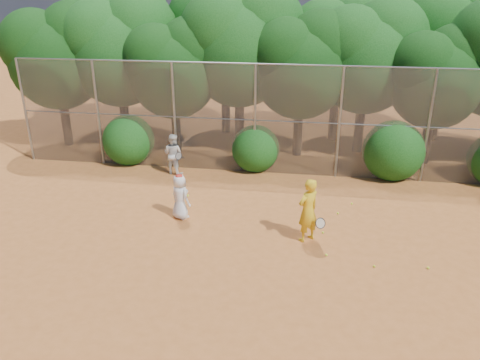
# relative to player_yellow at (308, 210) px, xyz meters

# --- Properties ---
(ground) EXTENTS (80.00, 80.00, 0.00)m
(ground) POSITION_rel_player_yellow_xyz_m (-1.06, -1.14, -0.91)
(ground) COLOR #A75A25
(ground) RESTS_ON ground
(fence_back) EXTENTS (20.05, 0.09, 4.03)m
(fence_back) POSITION_rel_player_yellow_xyz_m (-1.18, 4.86, 1.15)
(fence_back) COLOR gray
(fence_back) RESTS_ON ground
(tree_0) EXTENTS (4.38, 3.81, 6.00)m
(tree_0) POSITION_rel_player_yellow_xyz_m (-10.51, 6.90, 3.03)
(tree_0) COLOR black
(tree_0) RESTS_ON ground
(tree_1) EXTENTS (4.64, 4.03, 6.35)m
(tree_1) POSITION_rel_player_yellow_xyz_m (-8.00, 7.40, 3.26)
(tree_1) COLOR black
(tree_1) RESTS_ON ground
(tree_2) EXTENTS (3.99, 3.47, 5.47)m
(tree_2) POSITION_rel_player_yellow_xyz_m (-5.51, 6.70, 2.68)
(tree_2) COLOR black
(tree_2) RESTS_ON ground
(tree_3) EXTENTS (4.89, 4.26, 6.70)m
(tree_3) POSITION_rel_player_yellow_xyz_m (-3.00, 7.70, 3.49)
(tree_3) COLOR black
(tree_3) RESTS_ON ground
(tree_4) EXTENTS (4.19, 3.64, 5.73)m
(tree_4) POSITION_rel_player_yellow_xyz_m (-0.51, 7.10, 2.85)
(tree_4) COLOR black
(tree_4) RESTS_ON ground
(tree_5) EXTENTS (4.51, 3.92, 6.17)m
(tree_5) POSITION_rel_player_yellow_xyz_m (2.00, 7.90, 3.14)
(tree_5) COLOR black
(tree_5) RESTS_ON ground
(tree_6) EXTENTS (3.86, 3.36, 5.29)m
(tree_6) POSITION_rel_player_yellow_xyz_m (4.49, 6.89, 2.56)
(tree_6) COLOR black
(tree_6) RESTS_ON ground
(tree_9) EXTENTS (4.83, 4.20, 6.62)m
(tree_9) POSITION_rel_player_yellow_xyz_m (-9.00, 9.70, 3.43)
(tree_9) COLOR black
(tree_9) RESTS_ON ground
(tree_10) EXTENTS (5.15, 4.48, 7.06)m
(tree_10) POSITION_rel_player_yellow_xyz_m (-4.00, 9.91, 3.72)
(tree_10) COLOR black
(tree_10) RESTS_ON ground
(tree_11) EXTENTS (4.64, 4.03, 6.35)m
(tree_11) POSITION_rel_player_yellow_xyz_m (1.00, 9.50, 3.26)
(tree_11) COLOR black
(tree_11) RESTS_ON ground
(tree_12) EXTENTS (5.02, 4.37, 6.88)m
(tree_12) POSITION_rel_player_yellow_xyz_m (5.50, 10.10, 3.61)
(tree_12) COLOR black
(tree_12) RESTS_ON ground
(bush_0) EXTENTS (2.00, 2.00, 2.00)m
(bush_0) POSITION_rel_player_yellow_xyz_m (-7.06, 5.16, 0.09)
(bush_0) COLOR #114411
(bush_0) RESTS_ON ground
(bush_1) EXTENTS (1.80, 1.80, 1.80)m
(bush_1) POSITION_rel_player_yellow_xyz_m (-2.06, 5.16, -0.01)
(bush_1) COLOR #114411
(bush_1) RESTS_ON ground
(bush_2) EXTENTS (2.20, 2.20, 2.20)m
(bush_2) POSITION_rel_player_yellow_xyz_m (2.94, 5.16, 0.19)
(bush_2) COLOR #114411
(bush_2) RESTS_ON ground
(player_yellow) EXTENTS (0.91, 0.77, 1.81)m
(player_yellow) POSITION_rel_player_yellow_xyz_m (0.00, 0.00, 0.00)
(player_yellow) COLOR gold
(player_yellow) RESTS_ON ground
(player_teen) EXTENTS (0.81, 0.73, 1.42)m
(player_teen) POSITION_rel_player_yellow_xyz_m (-3.77, 0.77, -0.20)
(player_teen) COLOR silver
(player_teen) RESTS_ON ground
(player_white) EXTENTS (0.91, 0.82, 1.52)m
(player_white) POSITION_rel_player_yellow_xyz_m (-5.01, 4.26, -0.15)
(player_white) COLOR silver
(player_white) RESTS_ON ground
(ball_0) EXTENTS (0.07, 0.07, 0.07)m
(ball_0) POSITION_rel_player_yellow_xyz_m (1.71, -1.12, -0.87)
(ball_0) COLOR #D9ED2B
(ball_0) RESTS_ON ground
(ball_1) EXTENTS (0.07, 0.07, 0.07)m
(ball_1) POSITION_rel_player_yellow_xyz_m (0.93, 1.73, -0.87)
(ball_1) COLOR #D9ED2B
(ball_1) RESTS_ON ground
(ball_2) EXTENTS (0.07, 0.07, 0.07)m
(ball_2) POSITION_rel_player_yellow_xyz_m (0.54, -0.77, -0.87)
(ball_2) COLOR #D9ED2B
(ball_2) RESTS_ON ground
(ball_3) EXTENTS (0.07, 0.07, 0.07)m
(ball_3) POSITION_rel_player_yellow_xyz_m (3.02, -0.99, -0.87)
(ball_3) COLOR #D9ED2B
(ball_3) RESTS_ON ground
(ball_4) EXTENTS (0.07, 0.07, 0.07)m
(ball_4) POSITION_rel_player_yellow_xyz_m (0.46, 0.42, -0.87)
(ball_4) COLOR #D9ED2B
(ball_4) RESTS_ON ground
(ball_5) EXTENTS (0.07, 0.07, 0.07)m
(ball_5) POSITION_rel_player_yellow_xyz_m (1.40, 2.49, -0.87)
(ball_5) COLOR #D9ED2B
(ball_5) RESTS_ON ground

